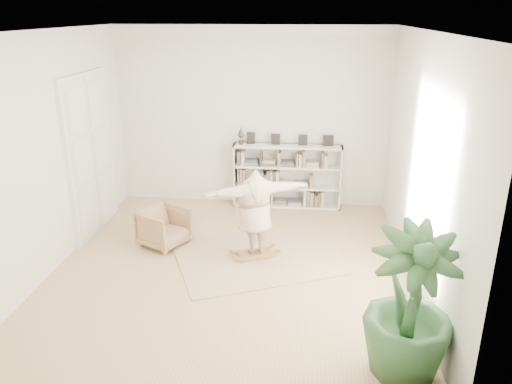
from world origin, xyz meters
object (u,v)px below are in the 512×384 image
bookshelf (287,177)px  rocker_board (255,254)px  armchair (164,227)px  person (255,210)px  houseplant (410,305)px

bookshelf → rocker_board: bearing=-99.4°
rocker_board → armchair: bearing=145.0°
armchair → person: (1.62, -0.32, 0.52)m
bookshelf → houseplant: (1.56, -4.99, 0.25)m
rocker_board → houseplant: 3.34m
person → houseplant: houseplant is taller
bookshelf → person: bookshelf is taller
person → armchair: bearing=-35.0°
rocker_board → bookshelf: bearing=56.8°
bookshelf → person: size_ratio=1.25×
armchair → person: 1.73m
bookshelf → houseplant: size_ratio=1.25×
bookshelf → person: bearing=-99.4°
armchair → rocker_board: armchair is taller
armchair → houseplant: size_ratio=0.41×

